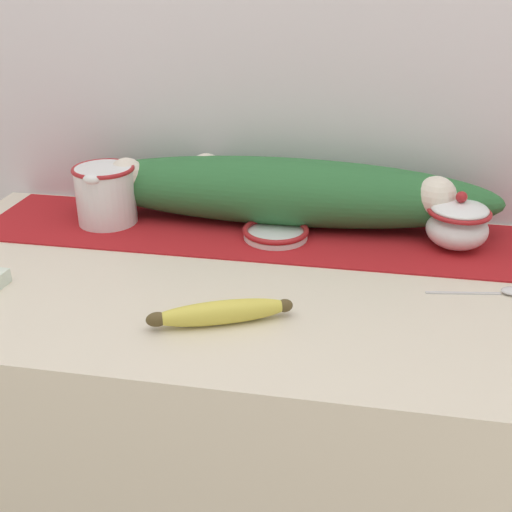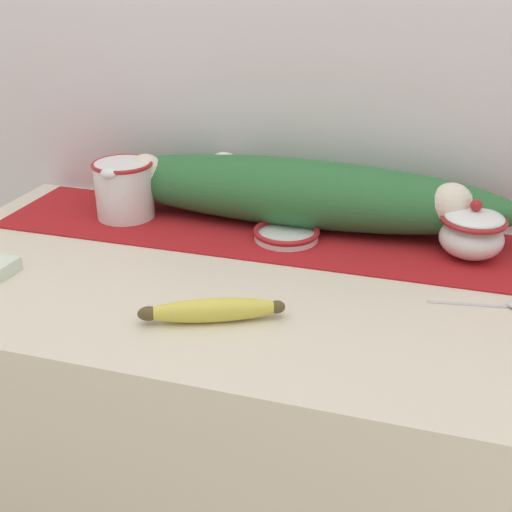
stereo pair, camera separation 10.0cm
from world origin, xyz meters
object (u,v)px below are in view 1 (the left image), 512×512
cream_pitcher (106,193)px  banana (221,312)px  sugar_bowl (458,223)px  spoon (505,291)px  small_dish (277,233)px

cream_pitcher → banana: (0.30, -0.33, -0.05)m
sugar_bowl → spoon: bearing=-69.1°
small_dish → spoon: 0.41m
cream_pitcher → small_dish: cream_pitcher is taller
cream_pitcher → sugar_bowl: bearing=-0.1°
spoon → sugar_bowl: bearing=102.4°
sugar_bowl → banana: bearing=-137.2°
banana → spoon: banana is taller
small_dish → spoon: size_ratio=0.81×
sugar_bowl → small_dish: (-0.32, -0.02, -0.04)m
cream_pitcher → sugar_bowl: size_ratio=1.26×
cream_pitcher → spoon: size_ratio=0.92×
sugar_bowl → cream_pitcher: bearing=179.9°
sugar_bowl → spoon: sugar_bowl is taller
cream_pitcher → sugar_bowl: cream_pitcher is taller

